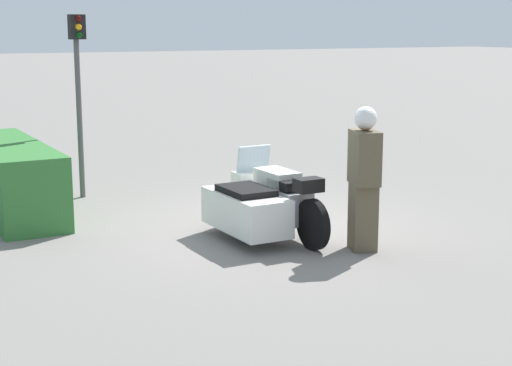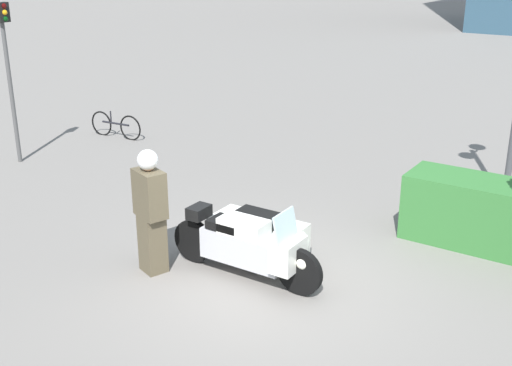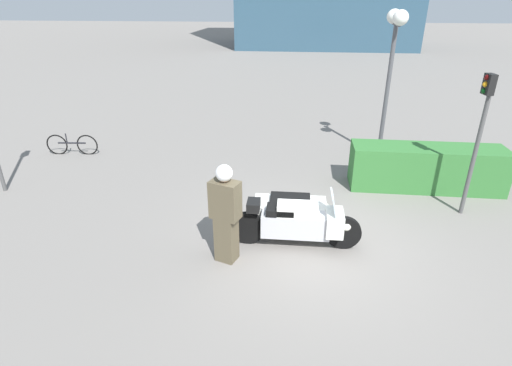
{
  "view_description": "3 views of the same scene",
  "coord_description": "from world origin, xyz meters",
  "px_view_note": "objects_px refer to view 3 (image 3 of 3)",
  "views": [
    {
      "loc": [
        -9.62,
        5.3,
        2.84
      ],
      "look_at": [
        -1.49,
        0.9,
        1.0
      ],
      "focal_mm": 55.0,
      "sensor_mm": 36.0,
      "label": 1
    },
    {
      "loc": [
        4.32,
        -6.82,
        4.47
      ],
      "look_at": [
        -0.82,
        0.9,
        1.09
      ],
      "focal_mm": 45.0,
      "sensor_mm": 36.0,
      "label": 2
    },
    {
      "loc": [
        -0.44,
        -6.59,
        4.36
      ],
      "look_at": [
        -1.28,
        1.06,
        0.79
      ],
      "focal_mm": 28.0,
      "sensor_mm": 36.0,
      "label": 3
    }
  ],
  "objects_px": {
    "hedge_bush_curbside": "(426,168)",
    "twin_lamp_post": "(394,41)",
    "bicycle_parked": "(72,145)",
    "traffic_light_near": "(480,125)",
    "police_motorcycle": "(297,216)",
    "officer_rider": "(226,212)"
  },
  "relations": [
    {
      "from": "hedge_bush_curbside",
      "to": "twin_lamp_post",
      "type": "bearing_deg",
      "value": 109.57
    },
    {
      "from": "hedge_bush_curbside",
      "to": "bicycle_parked",
      "type": "relative_size",
      "value": 2.33
    },
    {
      "from": "twin_lamp_post",
      "to": "traffic_light_near",
      "type": "bearing_deg",
      "value": -70.19
    },
    {
      "from": "police_motorcycle",
      "to": "bicycle_parked",
      "type": "relative_size",
      "value": 1.59
    },
    {
      "from": "police_motorcycle",
      "to": "hedge_bush_curbside",
      "type": "height_order",
      "value": "police_motorcycle"
    },
    {
      "from": "traffic_light_near",
      "to": "bicycle_parked",
      "type": "xyz_separation_m",
      "value": [
        -10.51,
        2.56,
        -1.72
      ]
    },
    {
      "from": "hedge_bush_curbside",
      "to": "bicycle_parked",
      "type": "xyz_separation_m",
      "value": [
        -10.05,
        1.29,
        -0.24
      ]
    },
    {
      "from": "police_motorcycle",
      "to": "traffic_light_near",
      "type": "height_order",
      "value": "traffic_light_near"
    },
    {
      "from": "hedge_bush_curbside",
      "to": "twin_lamp_post",
      "type": "xyz_separation_m",
      "value": [
        -0.75,
        2.11,
        2.77
      ]
    },
    {
      "from": "twin_lamp_post",
      "to": "bicycle_parked",
      "type": "relative_size",
      "value": 2.62
    },
    {
      "from": "hedge_bush_curbside",
      "to": "traffic_light_near",
      "type": "xyz_separation_m",
      "value": [
        0.47,
        -1.27,
        1.49
      ]
    },
    {
      "from": "officer_rider",
      "to": "traffic_light_near",
      "type": "bearing_deg",
      "value": -45.6
    },
    {
      "from": "officer_rider",
      "to": "traffic_light_near",
      "type": "xyz_separation_m",
      "value": [
        4.86,
        2.28,
        1.04
      ]
    },
    {
      "from": "officer_rider",
      "to": "traffic_light_near",
      "type": "height_order",
      "value": "traffic_light_near"
    },
    {
      "from": "officer_rider",
      "to": "bicycle_parked",
      "type": "distance_m",
      "value": 7.47
    },
    {
      "from": "traffic_light_near",
      "to": "officer_rider",
      "type": "bearing_deg",
      "value": 18.62
    },
    {
      "from": "police_motorcycle",
      "to": "bicycle_parked",
      "type": "bearing_deg",
      "value": 149.51
    },
    {
      "from": "officer_rider",
      "to": "bicycle_parked",
      "type": "relative_size",
      "value": 1.19
    },
    {
      "from": "twin_lamp_post",
      "to": "officer_rider",
      "type": "bearing_deg",
      "value": -122.78
    },
    {
      "from": "hedge_bush_curbside",
      "to": "bicycle_parked",
      "type": "height_order",
      "value": "hedge_bush_curbside"
    },
    {
      "from": "hedge_bush_curbside",
      "to": "traffic_light_near",
      "type": "distance_m",
      "value": 2.01
    },
    {
      "from": "traffic_light_near",
      "to": "bicycle_parked",
      "type": "bearing_deg",
      "value": -20.18
    }
  ]
}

